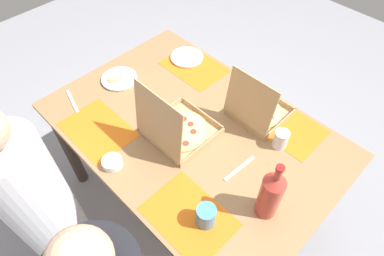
{
  "coord_description": "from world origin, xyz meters",
  "views": [
    {
      "loc": [
        -0.74,
        0.74,
        2.02
      ],
      "look_at": [
        0.0,
        0.0,
        0.76
      ],
      "focal_mm": 30.67,
      "sensor_mm": 36.0,
      "label": 1
    }
  ],
  "objects_px": {
    "pizza_box_edge_far": "(257,110)",
    "soda_bottle": "(270,194)",
    "pizza_box_corner_right": "(177,129)",
    "condiment_bowl": "(112,163)",
    "cup_clear_left": "(281,139)",
    "diner_right_seat": "(38,203)",
    "plate_near_left": "(119,79)",
    "cup_red": "(206,216)",
    "plate_far_left": "(187,57)"
  },
  "relations": [
    {
      "from": "pizza_box_edge_far",
      "to": "plate_near_left",
      "type": "xyz_separation_m",
      "value": [
        0.72,
        0.34,
        -0.04
      ]
    },
    {
      "from": "cup_red",
      "to": "plate_near_left",
      "type": "bearing_deg",
      "value": -15.81
    },
    {
      "from": "plate_far_left",
      "to": "cup_red",
      "type": "bearing_deg",
      "value": 139.86
    },
    {
      "from": "pizza_box_edge_far",
      "to": "plate_far_left",
      "type": "relative_size",
      "value": 1.5
    },
    {
      "from": "cup_clear_left",
      "to": "cup_red",
      "type": "height_order",
      "value": "cup_red"
    },
    {
      "from": "plate_near_left",
      "to": "cup_clear_left",
      "type": "bearing_deg",
      "value": -163.96
    },
    {
      "from": "pizza_box_edge_far",
      "to": "plate_near_left",
      "type": "relative_size",
      "value": 1.48
    },
    {
      "from": "soda_bottle",
      "to": "cup_clear_left",
      "type": "relative_size",
      "value": 3.4
    },
    {
      "from": "cup_clear_left",
      "to": "diner_right_seat",
      "type": "xyz_separation_m",
      "value": [
        0.7,
        0.97,
        -0.27
      ]
    },
    {
      "from": "plate_far_left",
      "to": "cup_red",
      "type": "xyz_separation_m",
      "value": [
        -0.8,
        0.68,
        0.04
      ]
    },
    {
      "from": "cup_clear_left",
      "to": "condiment_bowl",
      "type": "bearing_deg",
      "value": 53.31
    },
    {
      "from": "plate_near_left",
      "to": "diner_right_seat",
      "type": "distance_m",
      "value": 0.78
    },
    {
      "from": "soda_bottle",
      "to": "cup_red",
      "type": "height_order",
      "value": "soda_bottle"
    },
    {
      "from": "cup_red",
      "to": "condiment_bowl",
      "type": "bearing_deg",
      "value": 12.0
    },
    {
      "from": "plate_far_left",
      "to": "diner_right_seat",
      "type": "bearing_deg",
      "value": 94.41
    },
    {
      "from": "plate_near_left",
      "to": "cup_clear_left",
      "type": "xyz_separation_m",
      "value": [
        -0.92,
        -0.26,
        0.04
      ]
    },
    {
      "from": "pizza_box_corner_right",
      "to": "plate_near_left",
      "type": "xyz_separation_m",
      "value": [
        0.53,
        -0.04,
        -0.04
      ]
    },
    {
      "from": "plate_near_left",
      "to": "diner_right_seat",
      "type": "height_order",
      "value": "diner_right_seat"
    },
    {
      "from": "pizza_box_edge_far",
      "to": "soda_bottle",
      "type": "relative_size",
      "value": 0.92
    },
    {
      "from": "cup_red",
      "to": "condiment_bowl",
      "type": "height_order",
      "value": "cup_red"
    },
    {
      "from": "pizza_box_corner_right",
      "to": "cup_clear_left",
      "type": "height_order",
      "value": "pizza_box_corner_right"
    },
    {
      "from": "soda_bottle",
      "to": "pizza_box_edge_far",
      "type": "bearing_deg",
      "value": -48.15
    },
    {
      "from": "soda_bottle",
      "to": "diner_right_seat",
      "type": "xyz_separation_m",
      "value": [
        0.85,
        0.66,
        -0.35
      ]
    },
    {
      "from": "soda_bottle",
      "to": "diner_right_seat",
      "type": "relative_size",
      "value": 0.27
    },
    {
      "from": "plate_far_left",
      "to": "diner_right_seat",
      "type": "height_order",
      "value": "diner_right_seat"
    },
    {
      "from": "plate_far_left",
      "to": "condiment_bowl",
      "type": "xyz_separation_m",
      "value": [
        -0.31,
        0.78,
        0.01
      ]
    },
    {
      "from": "soda_bottle",
      "to": "diner_right_seat",
      "type": "bearing_deg",
      "value": 37.54
    },
    {
      "from": "pizza_box_corner_right",
      "to": "cup_clear_left",
      "type": "relative_size",
      "value": 3.55
    },
    {
      "from": "cup_clear_left",
      "to": "condiment_bowl",
      "type": "height_order",
      "value": "cup_clear_left"
    },
    {
      "from": "pizza_box_corner_right",
      "to": "plate_far_left",
      "type": "xyz_separation_m",
      "value": [
        0.39,
        -0.45,
        -0.04
      ]
    },
    {
      "from": "pizza_box_corner_right",
      "to": "cup_clear_left",
      "type": "xyz_separation_m",
      "value": [
        -0.39,
        -0.31,
        -0.0
      ]
    },
    {
      "from": "cup_clear_left",
      "to": "diner_right_seat",
      "type": "bearing_deg",
      "value": 54.36
    },
    {
      "from": "pizza_box_edge_far",
      "to": "cup_clear_left",
      "type": "distance_m",
      "value": 0.21
    },
    {
      "from": "plate_far_left",
      "to": "cup_clear_left",
      "type": "bearing_deg",
      "value": 169.35
    },
    {
      "from": "condiment_bowl",
      "to": "pizza_box_corner_right",
      "type": "bearing_deg",
      "value": -104.09
    },
    {
      "from": "plate_far_left",
      "to": "cup_red",
      "type": "height_order",
      "value": "cup_red"
    },
    {
      "from": "plate_far_left",
      "to": "condiment_bowl",
      "type": "bearing_deg",
      "value": 111.81
    },
    {
      "from": "plate_near_left",
      "to": "condiment_bowl",
      "type": "distance_m",
      "value": 0.58
    },
    {
      "from": "cup_red",
      "to": "condiment_bowl",
      "type": "relative_size",
      "value": 1.11
    },
    {
      "from": "pizza_box_corner_right",
      "to": "cup_red",
      "type": "height_order",
      "value": "pizza_box_corner_right"
    },
    {
      "from": "cup_red",
      "to": "soda_bottle",
      "type": "bearing_deg",
      "value": -123.02
    },
    {
      "from": "soda_bottle",
      "to": "plate_far_left",
      "type": "bearing_deg",
      "value": -26.32
    },
    {
      "from": "pizza_box_corner_right",
      "to": "soda_bottle",
      "type": "bearing_deg",
      "value": 178.88
    },
    {
      "from": "pizza_box_corner_right",
      "to": "condiment_bowl",
      "type": "relative_size",
      "value": 3.65
    },
    {
      "from": "pizza_box_edge_far",
      "to": "cup_red",
      "type": "xyz_separation_m",
      "value": [
        -0.21,
        0.6,
        0.0
      ]
    },
    {
      "from": "pizza_box_edge_far",
      "to": "plate_near_left",
      "type": "distance_m",
      "value": 0.8
    },
    {
      "from": "pizza_box_corner_right",
      "to": "diner_right_seat",
      "type": "distance_m",
      "value": 0.78
    },
    {
      "from": "pizza_box_edge_far",
      "to": "cup_clear_left",
      "type": "bearing_deg",
      "value": 159.22
    },
    {
      "from": "cup_clear_left",
      "to": "cup_red",
      "type": "bearing_deg",
      "value": 91.96
    },
    {
      "from": "pizza_box_edge_far",
      "to": "cup_clear_left",
      "type": "xyz_separation_m",
      "value": [
        -0.19,
        0.07,
        0.0
      ]
    }
  ]
}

